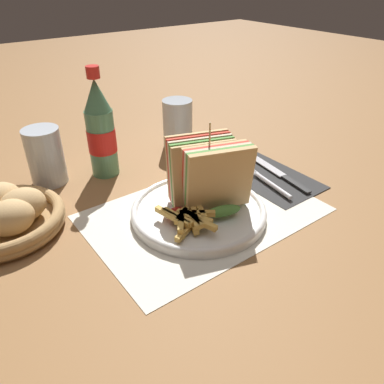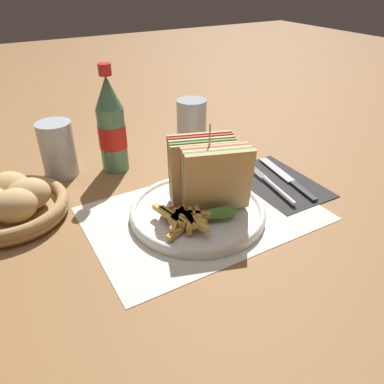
{
  "view_description": "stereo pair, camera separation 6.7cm",
  "coord_description": "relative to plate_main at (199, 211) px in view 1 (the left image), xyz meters",
  "views": [
    {
      "loc": [
        -0.32,
        -0.45,
        0.39
      ],
      "look_at": [
        0.03,
        0.01,
        0.04
      ],
      "focal_mm": 35.0,
      "sensor_mm": 36.0,
      "label": 1
    },
    {
      "loc": [
        -0.26,
        -0.49,
        0.39
      ],
      "look_at": [
        0.03,
        0.01,
        0.04
      ],
      "focal_mm": 35.0,
      "sensor_mm": 36.0,
      "label": 2
    }
  ],
  "objects": [
    {
      "name": "glass_far",
      "position": [
        -0.17,
        0.28,
        0.04
      ],
      "size": [
        0.07,
        0.07,
        0.12
      ],
      "color": "silver",
      "rests_on": "ground_plane"
    },
    {
      "name": "ground_plane",
      "position": [
        -0.03,
        0.01,
        -0.01
      ],
      "size": [
        4.0,
        4.0,
        0.0
      ],
      "primitive_type": "plane",
      "color": "olive"
    },
    {
      "name": "fork",
      "position": [
        0.18,
        0.0,
        -0.0
      ],
      "size": [
        0.04,
        0.18,
        0.01
      ],
      "rotation": [
        0.0,
        0.0,
        -0.14
      ],
      "color": "silver",
      "rests_on": "napkin"
    },
    {
      "name": "coke_bottle_near",
      "position": [
        -0.06,
        0.25,
        0.09
      ],
      "size": [
        0.06,
        0.06,
        0.23
      ],
      "color": "#4C7F5B",
      "rests_on": "ground_plane"
    },
    {
      "name": "napkin",
      "position": [
        0.21,
        0.02,
        -0.01
      ],
      "size": [
        0.14,
        0.21,
        0.0
      ],
      "color": "#2D2D2D",
      "rests_on": "ground_plane"
    },
    {
      "name": "plate_main",
      "position": [
        0.0,
        0.0,
        0.0
      ],
      "size": [
        0.24,
        0.24,
        0.02
      ],
      "color": "white",
      "rests_on": "ground_plane"
    },
    {
      "name": "glass_near",
      "position": [
        0.14,
        0.27,
        0.04
      ],
      "size": [
        0.07,
        0.07,
        0.12
      ],
      "color": "silver",
      "rests_on": "ground_plane"
    },
    {
      "name": "fries_pile",
      "position": [
        -0.04,
        -0.03,
        0.02
      ],
      "size": [
        0.09,
        0.11,
        0.02
      ],
      "color": "gold",
      "rests_on": "plate_main"
    },
    {
      "name": "ketchup_blob",
      "position": [
        -0.05,
        -0.0,
        0.02
      ],
      "size": [
        0.04,
        0.03,
        0.01
      ],
      "color": "maroon",
      "rests_on": "plate_main"
    },
    {
      "name": "club_sandwich",
      "position": [
        0.02,
        0.0,
        0.07
      ],
      "size": [
        0.13,
        0.14,
        0.15
      ],
      "color": "tan",
      "rests_on": "plate_main"
    },
    {
      "name": "knife",
      "position": [
        0.23,
        0.02,
        -0.0
      ],
      "size": [
        0.04,
        0.19,
        0.0
      ],
      "rotation": [
        0.0,
        0.0,
        -0.14
      ],
      "color": "black",
      "rests_on": "napkin"
    },
    {
      "name": "bread_basket",
      "position": [
        -0.29,
        0.16,
        0.02
      ],
      "size": [
        0.2,
        0.2,
        0.07
      ],
      "color": "#AD8451",
      "rests_on": "ground_plane"
    },
    {
      "name": "placemat",
      "position": [
        0.01,
        -0.0,
        -0.01
      ],
      "size": [
        0.41,
        0.28,
        0.0
      ],
      "color": "silver",
      "rests_on": "ground_plane"
    }
  ]
}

